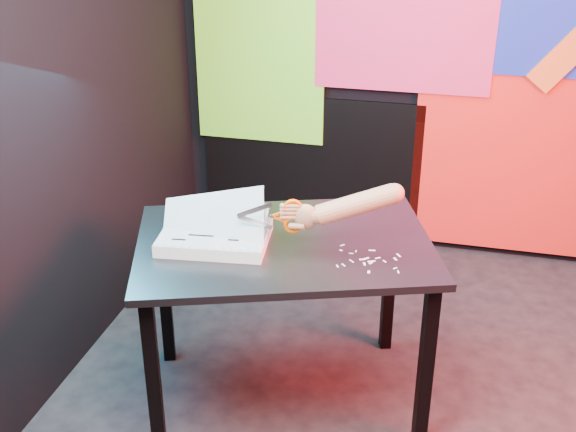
# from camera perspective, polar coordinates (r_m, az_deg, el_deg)

# --- Properties ---
(room) EXTENTS (3.01, 3.01, 2.71)m
(room) POSITION_cam_1_polar(r_m,az_deg,el_deg) (2.54, 11.69, 9.31)
(room) COLOR black
(room) RESTS_ON ground
(backdrop) EXTENTS (2.88, 0.05, 2.08)m
(backdrop) POSITION_cam_1_polar(r_m,az_deg,el_deg) (4.05, 13.28, 9.42)
(backdrop) COLOR red
(backdrop) RESTS_ON ground
(work_table) EXTENTS (1.32, 1.08, 0.75)m
(work_table) POSITION_cam_1_polar(r_m,az_deg,el_deg) (2.83, -0.30, -3.76)
(work_table) COLOR black
(work_table) RESTS_ON ground
(printout_stack) EXTENTS (0.45, 0.34, 0.21)m
(printout_stack) POSITION_cam_1_polar(r_m,az_deg,el_deg) (2.77, -5.80, -1.61)
(printout_stack) COLOR white
(printout_stack) RESTS_ON work_table
(scissors) EXTENTS (0.24, 0.07, 0.14)m
(scissors) POSITION_cam_1_polar(r_m,az_deg,el_deg) (2.68, 0.02, -0.02)
(scissors) COLOR silver
(scissors) RESTS_ON printout_stack
(hand_forearm) EXTENTS (0.44, 0.15, 0.18)m
(hand_forearm) POSITION_cam_1_polar(r_m,az_deg,el_deg) (2.67, 4.74, 0.78)
(hand_forearm) COLOR #A46E4B
(hand_forearm) RESTS_ON work_table
(paper_clippings) EXTENTS (0.24, 0.20, 0.00)m
(paper_clippings) POSITION_cam_1_polar(r_m,az_deg,el_deg) (2.67, 6.50, -3.46)
(paper_clippings) COLOR silver
(paper_clippings) RESTS_ON work_table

